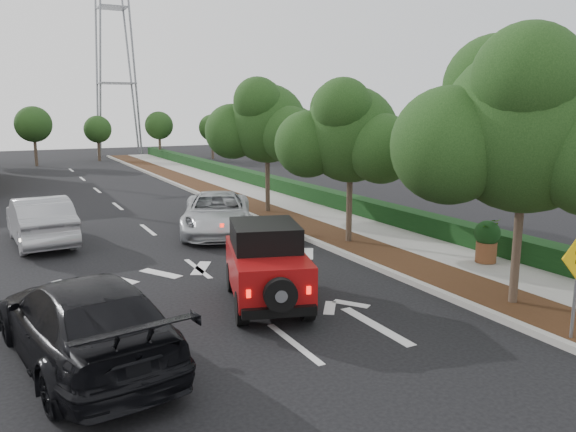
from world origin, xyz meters
TOP-DOWN VIEW (x-y plane):
  - ground at (0.00, 0.00)m, footprint 120.00×120.00m
  - curb at (4.60, 12.00)m, footprint 0.20×70.00m
  - planting_strip at (5.60, 12.00)m, footprint 1.80×70.00m
  - sidewalk at (7.50, 12.00)m, footprint 2.00×70.00m
  - hedge at (8.90, 12.00)m, footprint 0.80×70.00m
  - transmission_tower at (6.00, 48.00)m, footprint 7.00×4.00m
  - street_tree_near at (5.60, -0.50)m, footprint 3.80×3.80m
  - street_tree_mid at (5.60, 6.50)m, footprint 3.20×3.20m
  - street_tree_far at (5.60, 13.00)m, footprint 3.40×3.40m
  - red_jeep at (0.55, 2.48)m, footprint 2.59×3.95m
  - silver_suv_ahead at (2.20, 10.26)m, footprint 4.28×5.95m
  - black_suv_oncoming at (-3.80, 1.03)m, footprint 3.11×5.90m
  - silver_sedan_oncoming at (-3.80, 11.53)m, footprint 2.08×5.11m
  - terracotta_planter at (7.69, 2.32)m, footprint 0.76×0.76m

SIDE VIEW (x-z plane):
  - ground at x=0.00m, z-range 0.00..0.00m
  - transmission_tower at x=6.00m, z-range -14.00..14.00m
  - street_tree_near at x=5.60m, z-range -2.96..2.96m
  - street_tree_mid at x=5.60m, z-range -2.66..2.66m
  - street_tree_far at x=5.60m, z-range -2.81..2.81m
  - planting_strip at x=5.60m, z-range 0.00..0.12m
  - sidewalk at x=7.50m, z-range 0.00..0.12m
  - curb at x=4.60m, z-range 0.00..0.15m
  - hedge at x=8.90m, z-range 0.00..0.80m
  - silver_suv_ahead at x=2.20m, z-range 0.00..1.51m
  - black_suv_oncoming at x=-3.80m, z-range 0.00..1.63m
  - silver_sedan_oncoming at x=-3.80m, z-range 0.00..1.65m
  - terracotta_planter at x=7.69m, z-range 0.23..1.55m
  - red_jeep at x=0.55m, z-range 0.02..1.95m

